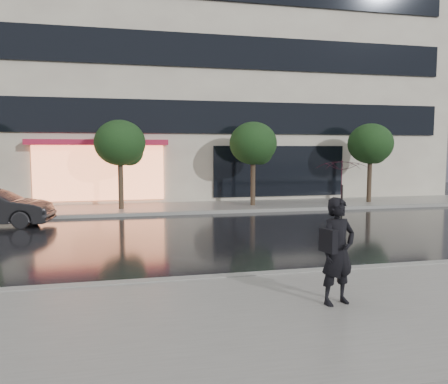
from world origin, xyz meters
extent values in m
plane|color=black|center=(0.00, 0.00, 0.00)|extent=(120.00, 120.00, 0.00)
cube|color=slate|center=(0.00, -3.25, 0.06)|extent=(60.00, 4.50, 0.12)
cube|color=slate|center=(0.00, 10.25, 0.06)|extent=(60.00, 3.50, 0.12)
cube|color=gray|center=(0.00, -1.00, 0.07)|extent=(60.00, 0.25, 0.14)
cube|color=gray|center=(0.00, 8.50, 0.07)|extent=(60.00, 0.25, 0.14)
cube|color=beige|center=(0.00, 18.00, 9.00)|extent=(30.00, 12.00, 18.00)
cube|color=black|center=(0.00, 11.94, 4.30)|extent=(28.00, 0.12, 1.60)
cube|color=black|center=(0.00, 11.94, 7.50)|extent=(28.00, 0.12, 1.60)
cube|color=#FF8C59|center=(-4.00, 11.92, 1.60)|extent=(6.00, 0.10, 2.60)
cube|color=#B31B3C|center=(-4.00, 11.59, 3.05)|extent=(6.40, 0.70, 0.25)
cube|color=black|center=(5.00, 11.94, 1.60)|extent=(7.00, 0.10, 2.60)
cube|color=#4C4C54|center=(26.00, 28.00, 8.00)|extent=(12.00, 12.00, 16.00)
cylinder|color=#33261C|center=(-3.00, 10.00, 1.10)|extent=(0.22, 0.22, 2.20)
ellipsoid|color=black|center=(-3.00, 10.00, 3.00)|extent=(2.20, 2.20, 1.98)
sphere|color=black|center=(-2.60, 10.20, 2.60)|extent=(1.20, 1.20, 1.20)
cylinder|color=#33261C|center=(3.00, 10.00, 1.10)|extent=(0.22, 0.22, 2.20)
ellipsoid|color=black|center=(3.00, 10.00, 3.00)|extent=(2.20, 2.20, 1.98)
sphere|color=black|center=(3.40, 10.20, 2.60)|extent=(1.20, 1.20, 1.20)
cylinder|color=#33261C|center=(9.00, 10.00, 1.10)|extent=(0.22, 0.22, 2.20)
ellipsoid|color=black|center=(9.00, 10.00, 3.00)|extent=(2.20, 2.20, 1.98)
sphere|color=black|center=(9.40, 10.20, 2.60)|extent=(1.20, 1.20, 1.20)
imported|color=black|center=(0.71, -2.97, 1.02)|extent=(0.74, 0.58, 1.79)
imported|color=black|center=(0.77, -2.96, 2.14)|extent=(1.09, 1.10, 0.82)
cylinder|color=black|center=(0.77, -2.96, 1.67)|extent=(0.02, 0.02, 0.90)
cube|color=black|center=(0.47, -3.09, 1.23)|extent=(0.20, 0.35, 0.38)
camera|label=1|loc=(-2.67, -9.52, 2.69)|focal=35.00mm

